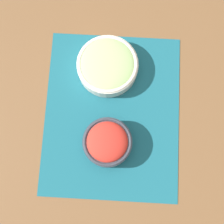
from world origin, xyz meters
The scene contains 4 objects.
ground_plane centered at (0.00, 0.00, 0.00)m, with size 3.00×3.00×0.00m, color brown.
placemat centered at (0.00, 0.00, 0.00)m, with size 0.55×0.44×0.00m.
cucumber_bowl centered at (-0.15, -0.02, 0.04)m, with size 0.20×0.20×0.07m.
tomato_bowl centered at (0.10, -0.01, 0.05)m, with size 0.15×0.15×0.08m.
Camera 1 is at (0.20, 0.01, 1.00)m, focal length 50.00 mm.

